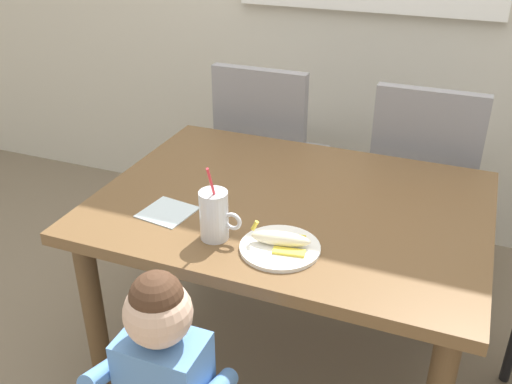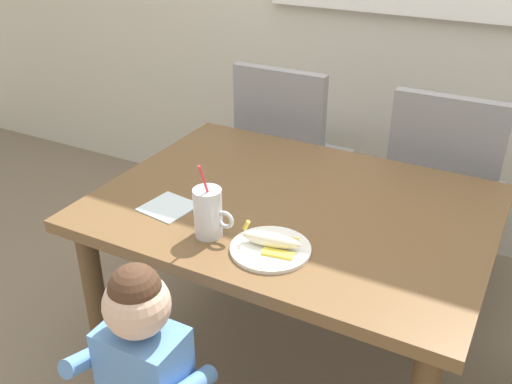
{
  "view_description": "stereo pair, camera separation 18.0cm",
  "coord_description": "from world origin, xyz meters",
  "px_view_note": "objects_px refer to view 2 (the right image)",
  "views": [
    {
      "loc": [
        0.5,
        -1.57,
        1.63
      ],
      "look_at": [
        -0.09,
        -0.09,
        0.78
      ],
      "focal_mm": 40.22,
      "sensor_mm": 36.0,
      "label": 1
    },
    {
      "loc": [
        0.66,
        -1.49,
        1.63
      ],
      "look_at": [
        -0.09,
        -0.09,
        0.78
      ],
      "focal_mm": 40.22,
      "sensor_mm": 36.0,
      "label": 2
    }
  ],
  "objects_px": {
    "milk_cup": "(208,215)",
    "snack_plate": "(271,249)",
    "toddler_standing": "(144,365)",
    "paper_napkin": "(168,207)",
    "dining_chair_left": "(289,152)",
    "dining_chair_right": "(443,186)",
    "peeled_banana": "(272,241)",
    "dining_table": "(292,228)"
  },
  "relations": [
    {
      "from": "dining_table",
      "to": "dining_chair_right",
      "type": "bearing_deg",
      "value": 63.12
    },
    {
      "from": "snack_plate",
      "to": "paper_napkin",
      "type": "bearing_deg",
      "value": 170.88
    },
    {
      "from": "paper_napkin",
      "to": "toddler_standing",
      "type": "bearing_deg",
      "value": -63.13
    },
    {
      "from": "dining_chair_right",
      "to": "snack_plate",
      "type": "relative_size",
      "value": 4.17
    },
    {
      "from": "dining_chair_left",
      "to": "toddler_standing",
      "type": "xyz_separation_m",
      "value": [
        0.23,
        -1.38,
        -0.02
      ]
    },
    {
      "from": "dining_table",
      "to": "milk_cup",
      "type": "relative_size",
      "value": 5.09
    },
    {
      "from": "paper_napkin",
      "to": "milk_cup",
      "type": "bearing_deg",
      "value": -20.24
    },
    {
      "from": "dining_table",
      "to": "paper_napkin",
      "type": "height_order",
      "value": "paper_napkin"
    },
    {
      "from": "toddler_standing",
      "to": "paper_napkin",
      "type": "distance_m",
      "value": 0.53
    },
    {
      "from": "dining_chair_right",
      "to": "toddler_standing",
      "type": "height_order",
      "value": "dining_chair_right"
    },
    {
      "from": "dining_table",
      "to": "dining_chair_right",
      "type": "height_order",
      "value": "dining_chair_right"
    },
    {
      "from": "milk_cup",
      "to": "paper_napkin",
      "type": "xyz_separation_m",
      "value": [
        -0.2,
        0.07,
        -0.06
      ]
    },
    {
      "from": "dining_chair_right",
      "to": "toddler_standing",
      "type": "relative_size",
      "value": 1.15
    },
    {
      "from": "dining_chair_left",
      "to": "paper_napkin",
      "type": "xyz_separation_m",
      "value": [
        0.01,
        -0.94,
        0.18
      ]
    },
    {
      "from": "milk_cup",
      "to": "peeled_banana",
      "type": "bearing_deg",
      "value": 4.76
    },
    {
      "from": "dining_table",
      "to": "peeled_banana",
      "type": "relative_size",
      "value": 7.19
    },
    {
      "from": "milk_cup",
      "to": "snack_plate",
      "type": "xyz_separation_m",
      "value": [
        0.2,
        0.01,
        -0.06
      ]
    },
    {
      "from": "dining_chair_left",
      "to": "milk_cup",
      "type": "bearing_deg",
      "value": 101.93
    },
    {
      "from": "dining_chair_left",
      "to": "snack_plate",
      "type": "distance_m",
      "value": 1.1
    },
    {
      "from": "dining_table",
      "to": "toddler_standing",
      "type": "distance_m",
      "value": 0.68
    },
    {
      "from": "peeled_banana",
      "to": "paper_napkin",
      "type": "height_order",
      "value": "peeled_banana"
    },
    {
      "from": "toddler_standing",
      "to": "paper_napkin",
      "type": "bearing_deg",
      "value": 116.87
    },
    {
      "from": "snack_plate",
      "to": "paper_napkin",
      "type": "distance_m",
      "value": 0.4
    },
    {
      "from": "snack_plate",
      "to": "peeled_banana",
      "type": "relative_size",
      "value": 1.32
    },
    {
      "from": "snack_plate",
      "to": "dining_chair_left",
      "type": "bearing_deg",
      "value": 112.33
    },
    {
      "from": "dining_chair_right",
      "to": "snack_plate",
      "type": "distance_m",
      "value": 1.05
    },
    {
      "from": "dining_chair_left",
      "to": "dining_chair_right",
      "type": "xyz_separation_m",
      "value": [
        0.7,
        -0.02,
        0.0
      ]
    },
    {
      "from": "dining_chair_left",
      "to": "dining_chair_right",
      "type": "bearing_deg",
      "value": 178.75
    },
    {
      "from": "toddler_standing",
      "to": "milk_cup",
      "type": "distance_m",
      "value": 0.45
    },
    {
      "from": "dining_chair_right",
      "to": "milk_cup",
      "type": "relative_size",
      "value": 3.89
    },
    {
      "from": "snack_plate",
      "to": "paper_napkin",
      "type": "xyz_separation_m",
      "value": [
        -0.4,
        0.06,
        -0.0
      ]
    },
    {
      "from": "paper_napkin",
      "to": "peeled_banana",
      "type": "bearing_deg",
      "value": -8.19
    },
    {
      "from": "dining_chair_left",
      "to": "toddler_standing",
      "type": "distance_m",
      "value": 1.4
    },
    {
      "from": "paper_napkin",
      "to": "dining_table",
      "type": "bearing_deg",
      "value": 33.34
    },
    {
      "from": "dining_table",
      "to": "snack_plate",
      "type": "xyz_separation_m",
      "value": [
        0.06,
        -0.29,
        0.11
      ]
    },
    {
      "from": "milk_cup",
      "to": "dining_chair_right",
      "type": "bearing_deg",
      "value": 63.81
    },
    {
      "from": "dining_table",
      "to": "paper_napkin",
      "type": "distance_m",
      "value": 0.42
    },
    {
      "from": "peeled_banana",
      "to": "dining_chair_right",
      "type": "bearing_deg",
      "value": 73.48
    },
    {
      "from": "snack_plate",
      "to": "toddler_standing",
      "type": "bearing_deg",
      "value": -115.42
    },
    {
      "from": "dining_chair_right",
      "to": "toddler_standing",
      "type": "distance_m",
      "value": 1.44
    },
    {
      "from": "dining_table",
      "to": "dining_chair_right",
      "type": "distance_m",
      "value": 0.79
    },
    {
      "from": "dining_chair_left",
      "to": "toddler_standing",
      "type": "relative_size",
      "value": 1.15
    }
  ]
}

